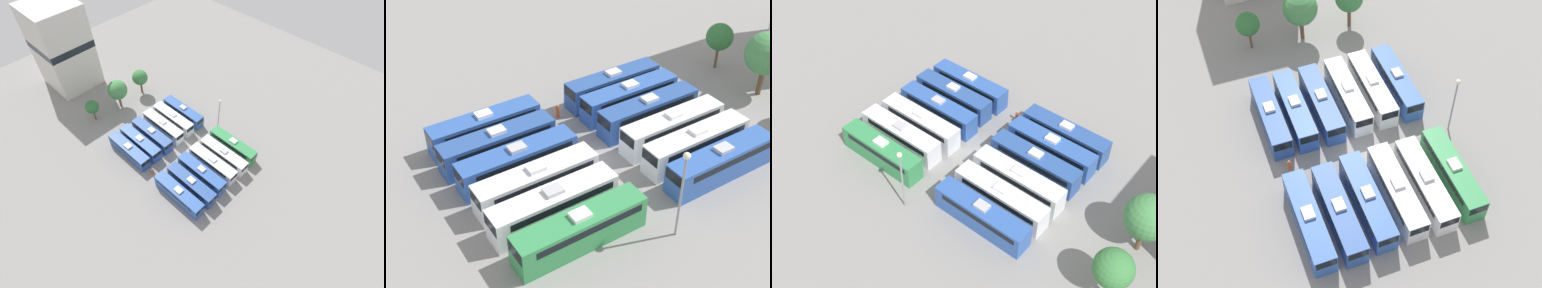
% 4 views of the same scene
% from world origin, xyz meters
% --- Properties ---
extents(ground_plane, '(122.30, 122.30, 0.00)m').
position_xyz_m(ground_plane, '(0.00, 0.00, 0.00)').
color(ground_plane, gray).
extents(bus_0, '(2.50, 11.55, 3.42)m').
position_xyz_m(bus_0, '(-8.50, -7.81, 1.68)').
color(bus_0, '#2D56A8').
rests_on(bus_0, ground_plane).
extents(bus_1, '(2.50, 11.55, 3.42)m').
position_xyz_m(bus_1, '(-5.17, -7.99, 1.68)').
color(bus_1, '#284C93').
rests_on(bus_1, ground_plane).
extents(bus_2, '(2.50, 11.55, 3.42)m').
position_xyz_m(bus_2, '(-1.77, -7.64, 1.68)').
color(bus_2, '#2D56A8').
rests_on(bus_2, ground_plane).
extents(bus_3, '(2.50, 11.55, 3.42)m').
position_xyz_m(bus_3, '(1.71, -7.61, 1.68)').
color(bus_3, silver).
rests_on(bus_3, ground_plane).
extents(bus_4, '(2.50, 11.55, 3.42)m').
position_xyz_m(bus_4, '(5.05, -7.87, 1.68)').
color(bus_4, white).
rests_on(bus_4, ground_plane).
extents(bus_5, '(2.50, 11.55, 3.42)m').
position_xyz_m(bus_5, '(8.61, -7.57, 1.68)').
color(bus_5, '#338C4C').
rests_on(bus_5, ground_plane).
extents(bus_6, '(2.50, 11.55, 3.42)m').
position_xyz_m(bus_6, '(-8.38, 7.97, 1.68)').
color(bus_6, '#284C93').
rests_on(bus_6, ground_plane).
extents(bus_7, '(2.50, 11.55, 3.42)m').
position_xyz_m(bus_7, '(-5.21, 7.91, 1.68)').
color(bus_7, '#2D56A8').
rests_on(bus_7, ground_plane).
extents(bus_8, '(2.50, 11.55, 3.42)m').
position_xyz_m(bus_8, '(-1.82, 7.83, 1.68)').
color(bus_8, '#284C93').
rests_on(bus_8, ground_plane).
extents(bus_9, '(2.50, 11.55, 3.42)m').
position_xyz_m(bus_9, '(1.77, 8.00, 1.68)').
color(bus_9, silver).
rests_on(bus_9, ground_plane).
extents(bus_10, '(2.50, 11.55, 3.42)m').
position_xyz_m(bus_10, '(5.14, 8.03, 1.68)').
color(bus_10, silver).
rests_on(bus_10, ground_plane).
extents(bus_11, '(2.50, 11.55, 3.42)m').
position_xyz_m(bus_11, '(8.50, 7.99, 1.68)').
color(bus_11, '#2D56A8').
rests_on(bus_11, ground_plane).
extents(worker_person, '(0.36, 0.36, 1.66)m').
position_xyz_m(worker_person, '(-8.25, 0.51, 0.77)').
color(worker_person, '#CC4C19').
rests_on(worker_person, ground_plane).
extents(light_pole, '(0.60, 0.60, 8.46)m').
position_xyz_m(light_pole, '(11.99, -0.44, 5.67)').
color(light_pole, gray).
rests_on(light_pole, ground_plane).
extents(tree_0, '(3.32, 3.32, 5.83)m').
position_xyz_m(tree_0, '(-7.18, 23.01, 4.14)').
color(tree_0, brown).
rests_on(tree_0, ground_plane).
extents(tree_1, '(4.89, 4.89, 7.63)m').
position_xyz_m(tree_1, '(0.23, 22.55, 5.15)').
color(tree_1, brown).
rests_on(tree_1, ground_plane).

